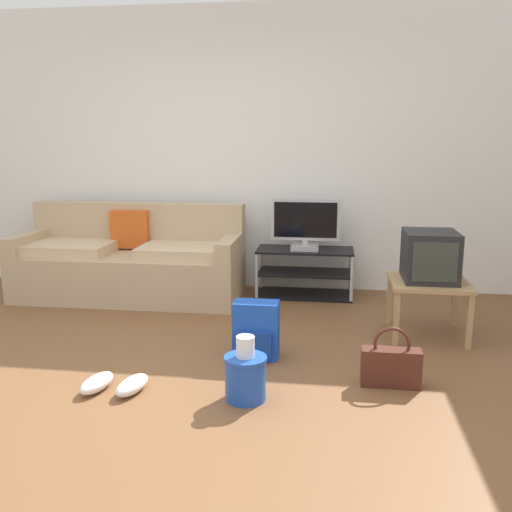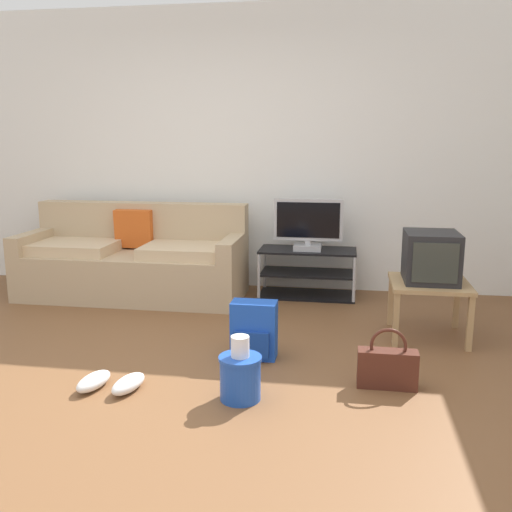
% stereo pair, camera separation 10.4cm
% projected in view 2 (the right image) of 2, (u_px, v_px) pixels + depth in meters
% --- Properties ---
extents(ground_plane, '(9.00, 9.80, 0.02)m').
position_uv_depth(ground_plane, '(160.00, 386.00, 3.37)').
color(ground_plane, brown).
extents(wall_back, '(9.00, 0.10, 2.70)m').
position_uv_depth(wall_back, '(237.00, 150.00, 5.46)').
color(wall_back, white).
rests_on(wall_back, ground_plane).
extents(couch, '(2.06, 0.81, 0.86)m').
position_uv_depth(couch, '(134.00, 262.00, 5.25)').
color(couch, tan).
rests_on(couch, ground_plane).
extents(tv_stand, '(0.90, 0.42, 0.45)m').
position_uv_depth(tv_stand, '(307.00, 273.00, 5.24)').
color(tv_stand, black).
rests_on(tv_stand, ground_plane).
extents(flat_tv, '(0.64, 0.22, 0.47)m').
position_uv_depth(flat_tv, '(308.00, 225.00, 5.13)').
color(flat_tv, '#B2B2B7').
rests_on(flat_tv, tv_stand).
extents(side_table, '(0.56, 0.56, 0.43)m').
position_uv_depth(side_table, '(429.00, 289.00, 4.11)').
color(side_table, tan).
rests_on(side_table, ground_plane).
extents(crt_tv, '(0.38, 0.43, 0.37)m').
position_uv_depth(crt_tv, '(431.00, 257.00, 4.08)').
color(crt_tv, '#232326').
rests_on(crt_tv, side_table).
extents(backpack, '(0.30, 0.24, 0.39)m').
position_uv_depth(backpack, '(254.00, 330.00, 3.75)').
color(backpack, blue).
rests_on(backpack, ground_plane).
extents(handbag, '(0.35, 0.12, 0.37)m').
position_uv_depth(handbag, '(387.00, 367.00, 3.31)').
color(handbag, '#4C2319').
rests_on(handbag, ground_plane).
extents(cleaning_bucket, '(0.25, 0.25, 0.38)m').
position_uv_depth(cleaning_bucket, '(240.00, 374.00, 3.15)').
color(cleaning_bucket, blue).
rests_on(cleaning_bucket, ground_plane).
extents(sneakers_pair, '(0.40, 0.30, 0.09)m').
position_uv_depth(sneakers_pair, '(111.00, 382.00, 3.29)').
color(sneakers_pair, white).
rests_on(sneakers_pair, ground_plane).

